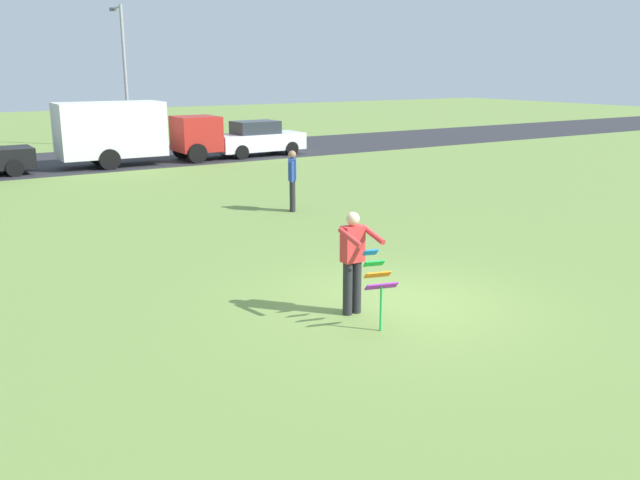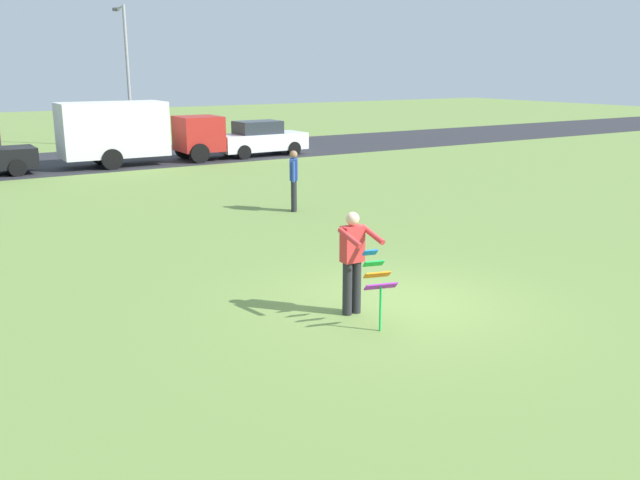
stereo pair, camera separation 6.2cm
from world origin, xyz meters
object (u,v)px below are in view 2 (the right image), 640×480
parked_car_white (260,139)px  person_walker_near (294,179)px  person_kite_flyer (353,259)px  streetlight_pole (127,67)px  kite_held (377,278)px  parked_truck_red_cab (133,131)px

parked_car_white → person_walker_near: bearing=-112.7°
person_kite_flyer → person_walker_near: bearing=66.9°
person_kite_flyer → streetlight_pole: streetlight_pole is taller
kite_held → person_walker_near: size_ratio=0.69×
person_kite_flyer → parked_car_white: (8.24, 19.56, -0.18)m
kite_held → streetlight_pole: bearing=81.0°
streetlight_pole → parked_truck_red_cab: bearing=-105.7°
parked_car_white → streetlight_pole: 8.67m
parked_truck_red_cab → streetlight_pole: size_ratio=0.96×
person_kite_flyer → streetlight_pole: 27.11m
person_walker_near → parked_car_white: bearing=67.3°
parked_truck_red_cab → person_walker_near: size_ratio=3.89×
parked_car_white → streetlight_pole: (-3.93, 7.02, 3.22)m
person_kite_flyer → parked_truck_red_cab: bearing=83.2°
kite_held → parked_truck_red_cab: bearing=83.4°
person_kite_flyer → parked_truck_red_cab: 19.71m
person_kite_flyer → streetlight_pole: bearing=80.8°
person_kite_flyer → person_walker_near: 8.46m
parked_truck_red_cab → person_walker_near: parked_truck_red_cab is taller
parked_car_white → person_kite_flyer: bearing=-112.8°
kite_held → parked_truck_red_cab: size_ratio=0.18×
person_kite_flyer → person_walker_near: size_ratio=1.00×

